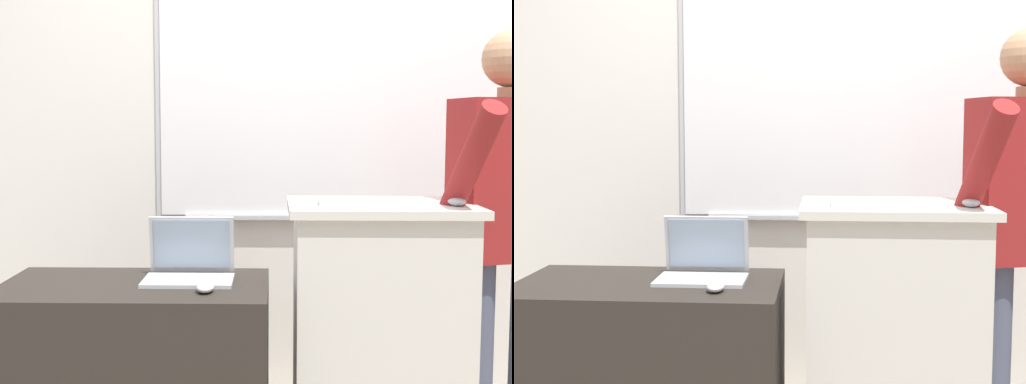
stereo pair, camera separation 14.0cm
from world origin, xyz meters
The scene contains 8 objects.
back_wall centered at (0.02, 1.36, 1.49)m, with size 6.40×0.17×2.98m.
lectern_podium centered at (0.27, 0.41, 0.51)m, with size 0.66×0.50×1.01m.
side_desk centered at (-0.62, 0.35, 0.36)m, with size 0.96×0.56×0.73m.
person_presenter centered at (0.75, 0.51, 0.94)m, with size 0.56×0.59×1.64m.
laptop centered at (-0.42, 0.44, 0.79)m, with size 0.32×0.25×0.22m.
wireless_keyboard centered at (0.24, 0.35, 1.02)m, with size 0.40×0.11×0.02m.
computer_mouse_by_laptop centered at (-0.35, 0.23, 0.74)m, with size 0.06×0.10×0.03m.
computer_mouse_by_keyboard centered at (0.52, 0.33, 1.03)m, with size 0.06×0.10×0.03m.
Camera 1 is at (-0.12, -2.14, 1.29)m, focal length 50.00 mm.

